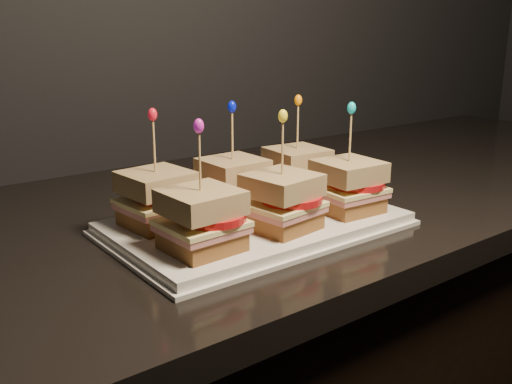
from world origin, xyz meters
TOP-DOWN VIEW (x-y plane):
  - granite_slab at (0.60, 1.67)m, footprint 2.38×0.69m
  - platter at (0.59, 1.54)m, footprint 0.39×0.24m
  - platter_rim at (0.59, 1.54)m, footprint 0.40×0.25m
  - sandwich_0_bread_bot at (0.46, 1.60)m, footprint 0.09×0.09m
  - sandwich_0_ham at (0.46, 1.60)m, footprint 0.10×0.09m
  - sandwich_0_cheese at (0.46, 1.60)m, footprint 0.10×0.10m
  - sandwich_0_tomato at (0.48, 1.59)m, footprint 0.08×0.08m
  - sandwich_0_bread_top at (0.46, 1.60)m, footprint 0.09×0.09m
  - sandwich_0_pick at (0.46, 1.60)m, footprint 0.00×0.00m
  - sandwich_0_frill at (0.46, 1.60)m, footprint 0.01×0.01m
  - sandwich_1_bread_bot at (0.59, 1.60)m, footprint 0.08×0.08m
  - sandwich_1_ham at (0.59, 1.60)m, footprint 0.09×0.09m
  - sandwich_1_cheese at (0.59, 1.60)m, footprint 0.09×0.09m
  - sandwich_1_tomato at (0.60, 1.59)m, footprint 0.08×0.08m
  - sandwich_1_bread_top at (0.59, 1.60)m, footprint 0.08×0.08m
  - sandwich_1_pick at (0.59, 1.60)m, footprint 0.00×0.00m
  - sandwich_1_frill at (0.59, 1.60)m, footprint 0.01×0.01m
  - sandwich_2_bread_bot at (0.71, 1.60)m, footprint 0.09×0.09m
  - sandwich_2_ham at (0.71, 1.60)m, footprint 0.10×0.09m
  - sandwich_2_cheese at (0.71, 1.60)m, footprint 0.10×0.10m
  - sandwich_2_tomato at (0.72, 1.59)m, footprint 0.08×0.08m
  - sandwich_2_bread_top at (0.71, 1.60)m, footprint 0.09×0.09m
  - sandwich_2_pick at (0.71, 1.60)m, footprint 0.00×0.00m
  - sandwich_2_frill at (0.71, 1.60)m, footprint 0.01×0.01m
  - sandwich_3_bread_bot at (0.46, 1.49)m, footprint 0.08×0.08m
  - sandwich_3_ham at (0.46, 1.49)m, footprint 0.09×0.09m
  - sandwich_3_cheese at (0.46, 1.49)m, footprint 0.09×0.09m
  - sandwich_3_tomato at (0.48, 1.48)m, footprint 0.08×0.08m
  - sandwich_3_bread_top at (0.46, 1.49)m, footprint 0.09×0.09m
  - sandwich_3_pick at (0.46, 1.49)m, footprint 0.00×0.00m
  - sandwich_3_frill at (0.46, 1.49)m, footprint 0.01×0.01m
  - sandwich_4_bread_bot at (0.59, 1.49)m, footprint 0.09×0.09m
  - sandwich_4_ham at (0.59, 1.49)m, footprint 0.10×0.10m
  - sandwich_4_cheese at (0.59, 1.49)m, footprint 0.10×0.10m
  - sandwich_4_tomato at (0.60, 1.48)m, footprint 0.08×0.08m
  - sandwich_4_bread_top at (0.59, 1.49)m, footprint 0.09×0.09m
  - sandwich_4_pick at (0.59, 1.49)m, footprint 0.00×0.00m
  - sandwich_4_frill at (0.59, 1.49)m, footprint 0.01×0.01m
  - sandwich_5_bread_bot at (0.71, 1.49)m, footprint 0.09×0.09m
  - sandwich_5_ham at (0.71, 1.49)m, footprint 0.09×0.09m
  - sandwich_5_cheese at (0.71, 1.49)m, footprint 0.10×0.09m
  - sandwich_5_tomato at (0.72, 1.48)m, footprint 0.08×0.08m
  - sandwich_5_bread_top at (0.71, 1.49)m, footprint 0.09×0.09m
  - sandwich_5_pick at (0.71, 1.49)m, footprint 0.00×0.00m
  - sandwich_5_frill at (0.71, 1.49)m, footprint 0.01×0.01m

SIDE VIEW (x-z plane):
  - granite_slab at x=0.60m, z-range 0.86..0.90m
  - platter_rim at x=0.59m, z-range 0.90..0.91m
  - platter at x=0.59m, z-range 0.90..0.92m
  - sandwich_0_bread_bot at x=0.46m, z-range 0.92..0.94m
  - sandwich_1_bread_bot at x=0.59m, z-range 0.92..0.94m
  - sandwich_2_bread_bot at x=0.71m, z-range 0.92..0.94m
  - sandwich_3_bread_bot at x=0.46m, z-range 0.92..0.94m
  - sandwich_4_bread_bot at x=0.59m, z-range 0.92..0.94m
  - sandwich_5_bread_bot at x=0.71m, z-range 0.92..0.94m
  - sandwich_0_ham at x=0.46m, z-range 0.94..0.95m
  - sandwich_1_ham at x=0.59m, z-range 0.94..0.95m
  - sandwich_2_ham at x=0.71m, z-range 0.94..0.95m
  - sandwich_3_ham at x=0.46m, z-range 0.94..0.95m
  - sandwich_4_ham at x=0.59m, z-range 0.94..0.95m
  - sandwich_5_ham at x=0.71m, z-range 0.94..0.95m
  - sandwich_0_cheese at x=0.46m, z-range 0.95..0.95m
  - sandwich_1_cheese at x=0.59m, z-range 0.95..0.95m
  - sandwich_2_cheese at x=0.71m, z-range 0.95..0.95m
  - sandwich_3_cheese at x=0.46m, z-range 0.95..0.95m
  - sandwich_4_cheese at x=0.59m, z-range 0.95..0.95m
  - sandwich_5_cheese at x=0.71m, z-range 0.95..0.95m
  - sandwich_0_tomato at x=0.48m, z-range 0.95..0.96m
  - sandwich_1_tomato at x=0.60m, z-range 0.95..0.96m
  - sandwich_2_tomato at x=0.72m, z-range 0.95..0.96m
  - sandwich_3_tomato at x=0.48m, z-range 0.95..0.96m
  - sandwich_4_tomato at x=0.60m, z-range 0.95..0.96m
  - sandwich_5_tomato at x=0.72m, z-range 0.95..0.96m
  - sandwich_0_bread_top at x=0.46m, z-range 0.96..0.99m
  - sandwich_1_bread_top at x=0.59m, z-range 0.96..0.99m
  - sandwich_2_bread_top at x=0.71m, z-range 0.96..0.99m
  - sandwich_3_bread_top at x=0.46m, z-range 0.96..0.99m
  - sandwich_4_bread_top at x=0.59m, z-range 0.96..0.99m
  - sandwich_5_bread_top at x=0.71m, z-range 0.96..0.99m
  - sandwich_0_pick at x=0.46m, z-range 0.98..1.07m
  - sandwich_1_pick at x=0.59m, z-range 0.98..1.07m
  - sandwich_2_pick at x=0.71m, z-range 0.98..1.07m
  - sandwich_3_pick at x=0.46m, z-range 0.98..1.07m
  - sandwich_4_pick at x=0.59m, z-range 0.98..1.07m
  - sandwich_5_pick at x=0.71m, z-range 0.98..1.07m
  - sandwich_0_frill at x=0.46m, z-range 1.06..1.08m
  - sandwich_1_frill at x=0.59m, z-range 1.06..1.08m
  - sandwich_2_frill at x=0.71m, z-range 1.06..1.08m
  - sandwich_3_frill at x=0.46m, z-range 1.06..1.08m
  - sandwich_4_frill at x=0.59m, z-range 1.06..1.08m
  - sandwich_5_frill at x=0.71m, z-range 1.06..1.08m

